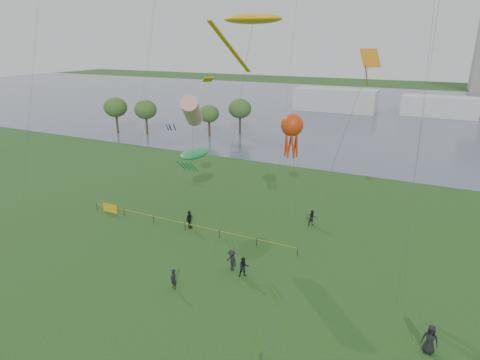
% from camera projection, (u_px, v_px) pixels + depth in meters
% --- Properties ---
extents(ground_plane, '(400.00, 400.00, 0.00)m').
position_uv_depth(ground_plane, '(172.00, 344.00, 25.60)').
color(ground_plane, '#183C13').
extents(lake, '(400.00, 120.00, 0.08)m').
position_uv_depth(lake, '(382.00, 111.00, 110.61)').
color(lake, slate).
rests_on(lake, ground_plane).
extents(pavilion_left, '(22.00, 8.00, 6.00)m').
position_uv_depth(pavilion_left, '(335.00, 100.00, 110.32)').
color(pavilion_left, silver).
rests_on(pavilion_left, ground_plane).
extents(pavilion_right, '(18.00, 7.00, 5.00)m').
position_uv_depth(pavilion_right, '(439.00, 106.00, 102.33)').
color(pavilion_right, silver).
rests_on(pavilion_right, ground_plane).
extents(trees, '(28.35, 14.80, 7.42)m').
position_uv_depth(trees, '(174.00, 110.00, 81.37)').
color(trees, '#372819').
rests_on(trees, ground_plane).
extents(fence, '(24.07, 0.07, 1.05)m').
position_uv_depth(fence, '(137.00, 214.00, 43.43)').
color(fence, black).
rests_on(fence, ground_plane).
extents(spectator_a, '(1.07, 1.05, 1.74)m').
position_uv_depth(spectator_a, '(244.00, 267.00, 32.69)').
color(spectator_a, black).
rests_on(spectator_a, ground_plane).
extents(spectator_b, '(1.38, 1.17, 1.85)m').
position_uv_depth(spectator_b, '(232.00, 260.00, 33.63)').
color(spectator_b, black).
rests_on(spectator_b, ground_plane).
extents(spectator_c, '(0.49, 1.12, 1.90)m').
position_uv_depth(spectator_c, '(189.00, 219.00, 41.25)').
color(spectator_c, black).
rests_on(spectator_c, ground_plane).
extents(spectator_d, '(0.99, 0.68, 1.95)m').
position_uv_depth(spectator_d, '(430.00, 339.00, 24.63)').
color(spectator_d, black).
rests_on(spectator_d, ground_plane).
extents(spectator_f, '(0.71, 0.60, 1.67)m').
position_uv_depth(spectator_f, '(174.00, 279.00, 31.14)').
color(spectator_f, black).
rests_on(spectator_f, ground_plane).
extents(spectator_g, '(1.05, 1.01, 1.71)m').
position_uv_depth(spectator_g, '(312.00, 218.00, 41.81)').
color(spectator_g, black).
rests_on(spectator_g, ground_plane).
extents(kite_stingray, '(5.40, 10.16, 20.57)m').
position_uv_depth(kite_stingray, '(252.00, 20.00, 34.88)').
color(kite_stingray, '#3F3F42').
extents(kite_windsock, '(4.21, 5.05, 13.47)m').
position_uv_depth(kite_windsock, '(192.00, 111.00, 40.71)').
color(kite_windsock, '#3F3F42').
extents(kite_creature, '(3.26, 8.10, 7.01)m').
position_uv_depth(kite_creature, '(194.00, 154.00, 44.25)').
color(kite_creature, '#3F3F42').
extents(kite_octopus, '(2.87, 3.37, 12.38)m').
position_uv_depth(kite_octopus, '(292.00, 126.00, 34.99)').
color(kite_octopus, '#3F3F42').
extents(kite_delta, '(2.88, 16.83, 17.90)m').
position_uv_depth(kite_delta, '(363.00, 79.00, 24.94)').
color(kite_delta, '#3F3F42').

